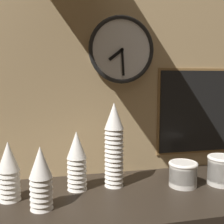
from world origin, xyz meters
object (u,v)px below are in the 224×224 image
at_px(cup_stack_left, 9,171).
at_px(wall_clock, 122,50).
at_px(menu_board, 199,111).
at_px(cup_stack_center, 77,161).
at_px(bowl_stack_far_right, 222,169).
at_px(cup_stack_center_right, 114,145).
at_px(cup_stack_center_left, 41,178).
at_px(bowl_stack_right, 183,173).

relative_size(cup_stack_left, wall_clock, 0.73).
relative_size(cup_stack_left, menu_board, 0.51).
distance_m(cup_stack_center, bowl_stack_far_right, 0.65).
bearing_deg(menu_board, cup_stack_center, -165.70).
relative_size(cup_stack_center_right, cup_stack_left, 1.59).
height_order(cup_stack_center, wall_clock, wall_clock).
height_order(cup_stack_center_left, bowl_stack_far_right, cup_stack_center_left).
distance_m(cup_stack_left, menu_board, 0.98).
height_order(cup_stack_center_right, bowl_stack_right, cup_stack_center_right).
xyz_separation_m(cup_stack_center_right, wall_clock, (0.07, 0.16, 0.42)).
bearing_deg(cup_stack_center_left, cup_stack_left, 139.52).
bearing_deg(bowl_stack_right, wall_clock, 134.24).
bearing_deg(cup_stack_center, bowl_stack_far_right, -7.77).
relative_size(cup_stack_center, bowl_stack_right, 1.99).
relative_size(cup_stack_center_left, menu_board, 0.51).
bearing_deg(menu_board, bowl_stack_far_right, -95.80).
bearing_deg(menu_board, cup_stack_center_left, -158.48).
height_order(bowl_stack_far_right, menu_board, menu_board).
bearing_deg(cup_stack_center_left, bowl_stack_far_right, 4.58).
distance_m(cup_stack_center, wall_clock, 0.56).
xyz_separation_m(bowl_stack_far_right, menu_board, (0.03, 0.26, 0.23)).
relative_size(cup_stack_center_left, bowl_stack_right, 1.83).
relative_size(cup_stack_center_right, bowl_stack_right, 2.91).
xyz_separation_m(cup_stack_left, bowl_stack_far_right, (0.91, -0.04, -0.05)).
xyz_separation_m(cup_stack_left, wall_clock, (0.51, 0.21, 0.49)).
bearing_deg(bowl_stack_far_right, cup_stack_center, 172.23).
distance_m(bowl_stack_far_right, bowl_stack_right, 0.18).
bearing_deg(cup_stack_center_left, cup_stack_center_right, 26.47).
relative_size(cup_stack_left, cup_stack_center, 0.92).
relative_size(cup_stack_left, bowl_stack_right, 1.83).
height_order(cup_stack_left, menu_board, menu_board).
bearing_deg(cup_stack_center, menu_board, 14.30).
height_order(cup_stack_center_left, cup_stack_center, cup_stack_center).
xyz_separation_m(cup_stack_center, bowl_stack_right, (0.46, -0.07, -0.07)).
distance_m(cup_stack_center_right, bowl_stack_far_right, 0.50).
height_order(cup_stack_center, bowl_stack_far_right, cup_stack_center).
bearing_deg(bowl_stack_right, cup_stack_center_left, -172.25).
bearing_deg(cup_stack_center_right, wall_clock, 64.64).
xyz_separation_m(cup_stack_center_left, bowl_stack_far_right, (0.79, 0.06, -0.05)).
distance_m(cup_stack_center_left, wall_clock, 0.70).
distance_m(bowl_stack_right, menu_board, 0.40).
bearing_deg(cup_stack_left, cup_stack_center_left, -40.48).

